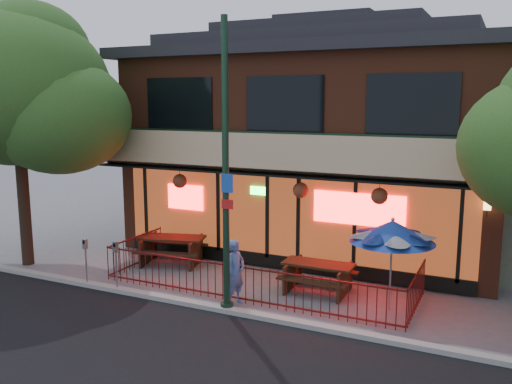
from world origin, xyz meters
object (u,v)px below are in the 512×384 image
street_light (226,184)px  parking_meter_far (86,254)px  patio_umbrella (392,231)px  pedestrian (236,272)px  parking_meter_near (116,258)px  picnic_table_left (172,246)px  picnic_table_right (318,273)px  street_tree_left (18,81)px

street_light → parking_meter_far: size_ratio=5.23×
patio_umbrella → pedestrian: 3.98m
pedestrian → parking_meter_near: size_ratio=1.21×
pedestrian → parking_meter_near: bearing=110.1°
picnic_table_left → parking_meter_near: size_ratio=1.72×
picnic_table_right → parking_meter_near: bearing=-154.9°
parking_meter_far → picnic_table_left: bearing=70.6°
picnic_table_left → pedestrian: pedestrian is taller
street_tree_left → parking_meter_near: bearing=-11.8°
street_tree_left → parking_meter_far: (3.08, -0.87, -4.76)m
picnic_table_right → patio_umbrella: bearing=-13.7°
patio_umbrella → parking_meter_near: size_ratio=1.69×
street_tree_left → street_light: bearing=-6.0°
picnic_table_right → patio_umbrella: size_ratio=0.81×
street_light → picnic_table_left: street_light is taller
picnic_table_left → parking_meter_far: parking_meter_far is taller
parking_meter_far → street_light: bearing=1.0°
street_tree_left → parking_meter_near: size_ratio=5.83×
picnic_table_right → patio_umbrella: patio_umbrella is taller
street_tree_left → patio_umbrella: (11.06, 0.94, -3.68)m
street_tree_left → picnic_table_left: bearing=25.0°
pedestrian → street_light: bearing=-169.3°
parking_meter_near → street_light: bearing=1.3°
picnic_table_right → patio_umbrella: 2.53m
picnic_table_right → parking_meter_near: parking_meter_near is taller
street_light → picnic_table_right: bearing=54.4°
picnic_table_left → parking_meter_far: 2.94m
street_tree_left → picnic_table_left: (4.05, 1.89, -5.10)m
patio_umbrella → parking_meter_near: 7.23m
street_light → parking_meter_far: street_light is taller
street_light → parking_meter_near: (-3.32, -0.08, -2.21)m
picnic_table_right → parking_meter_near: size_ratio=1.38×
picnic_table_right → parking_meter_far: (-5.97, -2.30, 0.38)m
picnic_table_right → parking_meter_far: bearing=-159.0°
street_tree_left → pedestrian: street_tree_left is taller
picnic_table_left → pedestrian: size_ratio=1.42×
parking_meter_near → pedestrian: bearing=9.4°
pedestrian → patio_umbrella: bearing=-60.0°
street_tree_left → parking_meter_near: street_tree_left is taller
street_light → patio_umbrella: size_ratio=2.99×
picnic_table_right → pedestrian: 2.38m
parking_meter_near → parking_meter_far: 1.06m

